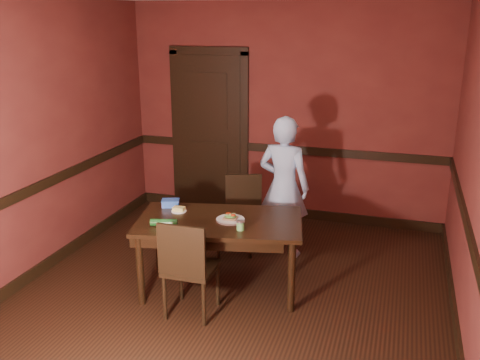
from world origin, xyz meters
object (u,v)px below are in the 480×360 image
Objects in this scene: dining_table at (220,255)px; person at (284,187)px; sandwich_plate at (230,219)px; sauce_jar at (240,225)px; cheese_saucer at (179,210)px; chair_far at (234,216)px; food_tub at (171,203)px; chair_near at (191,266)px.

person is (0.39, 0.97, 0.41)m from dining_table.
person is 1.00m from sandwich_plate.
dining_table is 5.78× the size of sandwich_plate.
sandwich_plate is (-0.29, -0.96, -0.04)m from person.
sauce_jar reaches higher than cheese_saucer.
chair_far is 1.13m from sauce_jar.
chair_far is 0.84m from food_tub.
chair_far is at bearing 106.08° from sandwich_plate.
cheese_saucer is 0.73× the size of food_tub.
food_tub reaches higher than sandwich_plate.
person is 7.65× the size of food_tub.
person reaches higher than dining_table.
cheese_saucer reaches higher than dining_table.
chair_near reaches higher than chair_far.
chair_far is 5.86× the size of cheese_saucer.
sauce_jar is at bearing -140.76° from chair_near.
chair_near is 3.42× the size of sandwich_plate.
food_tub is (-0.45, -0.64, 0.32)m from chair_far.
chair_near is at bearing -140.03° from sauce_jar.
dining_table is 7.55× the size of food_tub.
person is at bearing 20.10° from food_tub.
chair_near is 0.60m from sandwich_plate.
dining_table is 0.84m from chair_far.
person reaches higher than cheese_saucer.
food_tub reaches higher than cheese_saucer.
sandwich_plate is 0.24m from sauce_jar.
person is at bearing 46.50° from cheese_saucer.
sandwich_plate reaches higher than cheese_saucer.
dining_table is 0.50m from chair_near.
sandwich_plate is 1.31× the size of food_tub.
chair_far is (-0.13, 0.83, 0.07)m from dining_table.
chair_near is 6.12× the size of cheese_saucer.
chair_near is 0.58× the size of person.
sandwich_plate is at bearing 80.93° from person.
person is 1.22m from cheese_saucer.
dining_table is 10.35× the size of cheese_saucer.
sandwich_plate reaches higher than dining_table.
chair_far is 4.27× the size of food_tub.
cheese_saucer is (-0.84, -0.88, -0.04)m from person.
food_tub is at bearing -145.14° from chair_far.
cheese_saucer is at bearing 53.98° from person.
dining_table is 0.51m from sauce_jar.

